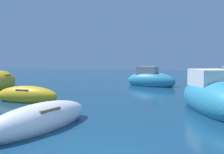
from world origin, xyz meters
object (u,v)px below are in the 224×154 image
object	(u,v)px
moored_boat_1	(214,98)
moored_boat_6	(150,80)
moored_boat_5	(41,119)
moored_boat_2	(27,96)

from	to	relation	value
moored_boat_1	moored_boat_6	world-z (taller)	moored_boat_1
moored_boat_5	moored_boat_6	world-z (taller)	moored_boat_6
moored_boat_2	moored_boat_5	distance (m)	4.91
moored_boat_2	moored_boat_5	bearing A→B (deg)	-51.48
moored_boat_1	moored_boat_2	xyz separation A→B (m)	(-8.85, 0.20, -0.27)
moored_boat_1	moored_boat_6	distance (m)	8.70
moored_boat_2	moored_boat_5	world-z (taller)	moored_boat_5
moored_boat_2	moored_boat_6	size ratio (longest dim) A/B	0.77
moored_boat_1	moored_boat_6	bearing A→B (deg)	-175.07
moored_boat_1	moored_boat_5	world-z (taller)	moored_boat_1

